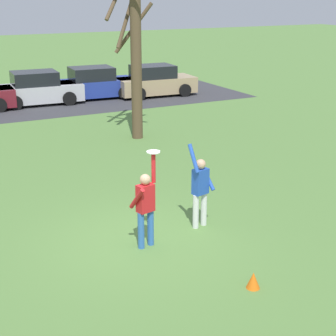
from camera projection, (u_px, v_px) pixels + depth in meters
The scene contains 10 objects.
ground_plane at pixel (139, 240), 11.86m from camera, with size 120.00×120.00×0.00m, color #567F3D.
person_catcher at pixel (146, 204), 11.29m from camera, with size 0.57×0.48×2.08m.
person_defender at pixel (200, 187), 12.28m from camera, with size 0.60×0.52×2.04m.
frisbee_disc at pixel (153, 152), 11.08m from camera, with size 0.29×0.29×0.02m, color white.
parked_car_silver at pixel (38, 89), 25.88m from camera, with size 4.19×2.21×1.59m.
parked_car_blue at pixel (94, 84), 27.32m from camera, with size 4.19×2.21×1.59m.
parked_car_tan at pixel (155, 82), 28.03m from camera, with size 4.19×2.21×1.59m.
parking_strip at pixel (35, 105), 25.89m from camera, with size 21.67×6.40×0.01m, color #38383D.
bare_tree_tall at pixel (135, 46), 19.10m from camera, with size 2.13×2.29×6.71m.
field_cone_orange at pixel (253, 280), 9.92m from camera, with size 0.26×0.26×0.32m, color orange.
Camera 1 is at (-4.35, -9.85, 5.27)m, focal length 57.21 mm.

